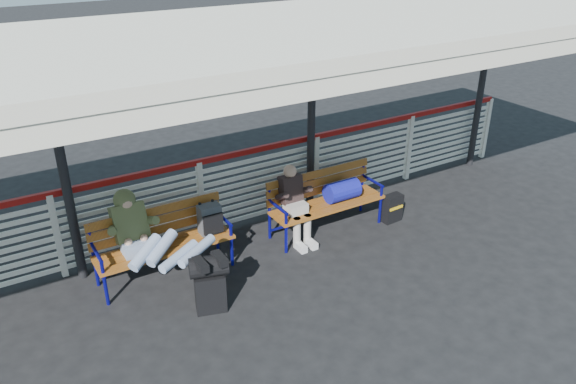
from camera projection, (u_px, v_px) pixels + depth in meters
ground at (265, 302)px, 6.96m from camera, size 60.00×60.00×0.00m
fence at (201, 196)px, 8.13m from camera, size 12.08×0.08×1.24m
canopy at (223, 42)px, 6.29m from camera, size 12.60×3.60×3.16m
luggage_stack at (210, 282)px, 6.65m from camera, size 0.51×0.37×0.75m
bench_left at (174, 232)px, 7.36m from camera, size 1.80×0.56×0.92m
bench_right at (332, 194)px, 8.39m from camera, size 1.80×0.56×0.92m
traveler_man at (160, 244)px, 6.90m from camera, size 0.94×1.63×0.77m
companion_person at (295, 204)px, 8.07m from camera, size 0.32×0.66×1.15m
suitcase_side at (392, 208)px, 8.75m from camera, size 0.33×0.21×0.44m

